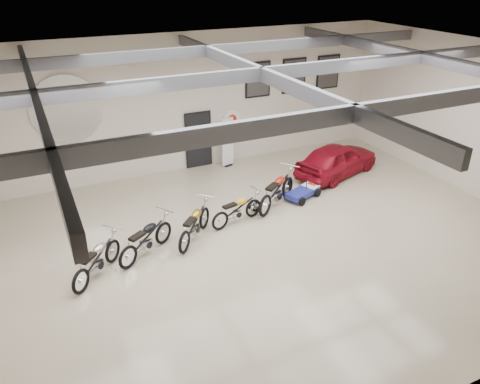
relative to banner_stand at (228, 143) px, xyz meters
name	(u,v)px	position (x,y,z in m)	size (l,w,h in m)	color
floor	(258,244)	(-1.51, -5.50, -0.95)	(16.00, 12.00, 0.01)	tan
ceiling	(262,63)	(-1.51, -5.50, 4.05)	(16.00, 12.00, 0.01)	slate
back_wall	(183,104)	(-1.51, 0.50, 1.55)	(16.00, 0.02, 5.00)	beige
right_wall	(480,121)	(6.49, -5.50, 1.55)	(0.02, 12.00, 5.00)	beige
ceiling_beams	(262,74)	(-1.51, -5.50, 3.80)	(15.80, 11.80, 0.32)	#525359
door	(198,140)	(-1.01, 0.45, 0.10)	(0.92, 0.08, 2.10)	black
logo_plaque	(66,110)	(-5.51, 0.45, 1.85)	(2.30, 0.06, 1.16)	silver
poster_left	(258,80)	(1.49, 0.46, 2.15)	(1.05, 0.08, 1.35)	black
poster_mid	(294,76)	(3.09, 0.46, 2.15)	(1.05, 0.08, 1.35)	black
poster_right	(328,72)	(4.69, 0.46, 2.15)	(1.05, 0.08, 1.35)	black
oil_sign	(232,119)	(0.39, 0.45, 0.75)	(0.72, 0.10, 0.72)	white
banner_stand	(228,143)	(0.00, 0.00, 0.00)	(0.52, 0.21, 1.90)	white
motorcycle_silver	(96,259)	(-5.83, -5.09, -0.44)	(1.95, 0.60, 1.01)	silver
motorcycle_black	(146,238)	(-4.47, -4.68, -0.43)	(2.00, 0.62, 1.04)	silver
motorcycle_gold	(194,224)	(-3.03, -4.50, -0.43)	(2.00, 0.62, 1.04)	silver
motorcycle_yellow	(237,209)	(-1.54, -4.16, -0.48)	(1.81, 0.56, 0.94)	silver
motorcycle_red	(277,190)	(0.07, -3.71, -0.37)	(2.21, 0.69, 1.15)	silver
go_kart	(305,189)	(1.26, -3.55, -0.67)	(1.56, 0.70, 0.57)	navy
vintage_car	(337,159)	(3.29, -2.48, -0.34)	(3.58, 1.45, 1.22)	maroon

